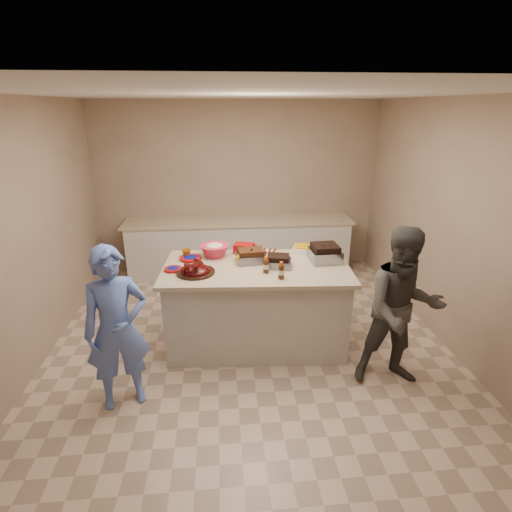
{
  "coord_description": "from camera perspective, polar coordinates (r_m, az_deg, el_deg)",
  "views": [
    {
      "loc": [
        -0.29,
        -3.92,
        2.6
      ],
      "look_at": [
        0.08,
        0.14,
        1.06
      ],
      "focal_mm": 28.0,
      "sensor_mm": 36.0,
      "label": 1
    }
  ],
  "objects": [
    {
      "name": "room",
      "position": [
        4.71,
        -0.88,
        -12.76
      ],
      "size": [
        4.5,
        5.0,
        2.7
      ],
      "primitive_type": null,
      "color": "gray",
      "rests_on": "ground"
    },
    {
      "name": "plastic_cup",
      "position": [
        4.67,
        -9.87,
        -0.18
      ],
      "size": [
        0.11,
        0.1,
        0.1
      ],
      "primitive_type": "imported",
      "rotation": [
        0.0,
        0.0,
        -0.07
      ],
      "color": "#9F5C0A",
      "rests_on": "island"
    },
    {
      "name": "island",
      "position": [
        4.79,
        0.06,
        -12.15
      ],
      "size": [
        2.09,
        1.2,
        0.96
      ],
      "primitive_type": null,
      "rotation": [
        0.0,
        0.0,
        -0.07
      ],
      "color": "beige",
      "rests_on": "ground"
    },
    {
      "name": "sausage_plate",
      "position": [
        4.68,
        1.25,
        0.17
      ],
      "size": [
        0.39,
        0.39,
        0.05
      ],
      "primitive_type": "cylinder",
      "rotation": [
        0.0,
        0.0,
        -0.21
      ],
      "color": "silver",
      "rests_on": "island"
    },
    {
      "name": "roasting_pan",
      "position": [
        4.57,
        9.75,
        -0.66
      ],
      "size": [
        0.34,
        0.34,
        0.13
      ],
      "primitive_type": "cube",
      "rotation": [
        0.0,
        0.0,
        0.05
      ],
      "color": "gray",
      "rests_on": "island"
    },
    {
      "name": "coleslaw_bowl",
      "position": [
        4.66,
        -5.89,
        -0.03
      ],
      "size": [
        0.36,
        0.36,
        0.23
      ],
      "primitive_type": null,
      "rotation": [
        0.0,
        0.0,
        -0.07
      ],
      "color": "#C62440",
      "rests_on": "island"
    },
    {
      "name": "plate_stack_small",
      "position": [
        4.33,
        -11.76,
        -2.01
      ],
      "size": [
        0.2,
        0.2,
        0.03
      ],
      "primitive_type": "cylinder",
      "rotation": [
        0.0,
        0.0,
        -0.07
      ],
      "color": "#8D0809",
      "rests_on": "island"
    },
    {
      "name": "bbq_bottle_a",
      "position": [
        4.18,
        1.43,
        -2.4
      ],
      "size": [
        0.06,
        0.06,
        0.18
      ],
      "primitive_type": "cylinder",
      "rotation": [
        0.0,
        0.0,
        -0.07
      ],
      "color": "#401E0C",
      "rests_on": "island"
    },
    {
      "name": "pulled_pork_tray",
      "position": [
        4.46,
        -0.74,
        -0.88
      ],
      "size": [
        0.34,
        0.27,
        0.1
      ],
      "primitive_type": "cube",
      "rotation": [
        0.0,
        0.0,
        0.09
      ],
      "color": "#47230F",
      "rests_on": "island"
    },
    {
      "name": "basket_stack",
      "position": [
        4.75,
        -1.72,
        0.47
      ],
      "size": [
        0.26,
        0.23,
        0.11
      ],
      "primitive_type": "cube",
      "rotation": [
        0.0,
        0.0,
        -0.32
      ],
      "color": "#8D0809",
      "rests_on": "island"
    },
    {
      "name": "brisket_tray",
      "position": [
        4.34,
        3.18,
        -1.52
      ],
      "size": [
        0.31,
        0.28,
        0.08
      ],
      "primitive_type": "cube",
      "rotation": [
        0.0,
        0.0,
        -0.22
      ],
      "color": "black",
      "rests_on": "island"
    },
    {
      "name": "guest_gray",
      "position": [
        4.45,
        18.87,
        -16.3
      ],
      "size": [
        0.92,
        1.66,
        0.61
      ],
      "primitive_type": "imported",
      "rotation": [
        0.0,
        0.0,
        -0.09
      ],
      "color": "#484641",
      "rests_on": "ground"
    },
    {
      "name": "back_counter",
      "position": [
        6.5,
        -2.4,
        1.35
      ],
      "size": [
        3.6,
        0.64,
        0.9
      ],
      "primitive_type": null,
      "color": "beige",
      "rests_on": "ground"
    },
    {
      "name": "sauce_bowl",
      "position": [
        4.57,
        -0.37,
        -0.34
      ],
      "size": [
        0.13,
        0.05,
        0.13
      ],
      "primitive_type": "imported",
      "rotation": [
        0.0,
        0.0,
        -0.07
      ],
      "color": "silver",
      "rests_on": "island"
    },
    {
      "name": "rib_platter",
      "position": [
        4.22,
        -8.61,
        -2.42
      ],
      "size": [
        0.46,
        0.46,
        0.16
      ],
      "primitive_type": null,
      "rotation": [
        0.0,
        0.0,
        0.15
      ],
      "color": "#440405",
      "rests_on": "island"
    },
    {
      "name": "mac_cheese_dish",
      "position": [
        4.8,
        7.22,
        0.55
      ],
      "size": [
        0.37,
        0.32,
        0.08
      ],
      "primitive_type": "cube",
      "rotation": [
        0.0,
        0.0,
        -0.32
      ],
      "color": "#D09608",
      "rests_on": "island"
    },
    {
      "name": "plate_stack_large",
      "position": [
        4.6,
        -9.33,
        -0.49
      ],
      "size": [
        0.26,
        0.26,
        0.03
      ],
      "primitive_type": "cylinder",
      "rotation": [
        0.0,
        0.0,
        -0.07
      ],
      "color": "#8D0809",
      "rests_on": "island"
    },
    {
      "name": "guest_blue",
      "position": [
        4.18,
        -17.96,
        -18.94
      ],
      "size": [
        1.01,
        1.63,
        0.37
      ],
      "primitive_type": "imported",
      "rotation": [
        0.0,
        0.0,
        0.32
      ],
      "color": "#5877D1",
      "rests_on": "ground"
    },
    {
      "name": "bbq_bottle_b",
      "position": [
        4.05,
        3.6,
        -3.23
      ],
      "size": [
        0.06,
        0.06,
        0.18
      ],
      "primitive_type": "cylinder",
      "rotation": [
        0.0,
        0.0,
        -0.07
      ],
      "color": "#401E0C",
      "rests_on": "island"
    },
    {
      "name": "mustard_bottle",
      "position": [
        4.38,
        -2.53,
        -1.29
      ],
      "size": [
        0.05,
        0.05,
        0.13
      ],
      "primitive_type": "cylinder",
      "rotation": [
        0.0,
        0.0,
        -0.07
      ],
      "color": "yellow",
      "rests_on": "island"
    }
  ]
}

